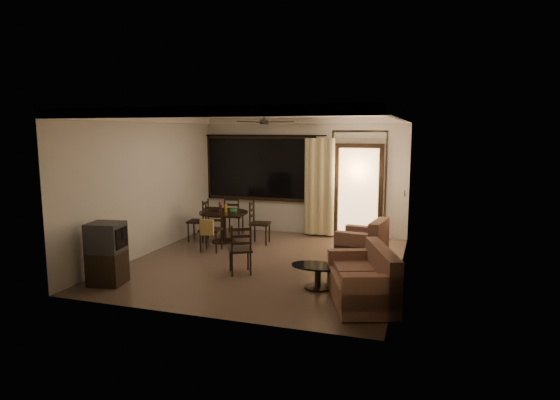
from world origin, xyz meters
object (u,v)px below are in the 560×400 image
(sofa, at_px, (365,282))
(coffee_table, at_px, (318,273))
(dining_chair_south, at_px, (211,237))
(dining_chair_north, at_px, (234,223))
(armchair, at_px, (364,246))
(dining_table, at_px, (224,218))
(side_chair, at_px, (240,259))
(dining_chair_west, at_px, (199,229))
(dining_chair_east, at_px, (260,231))
(tv_cabinet, at_px, (107,253))

(sofa, height_order, coffee_table, sofa)
(dining_chair_south, distance_m, dining_chair_north, 1.64)
(armchair, relative_size, coffee_table, 1.09)
(dining_table, height_order, dining_chair_north, dining_chair_north)
(coffee_table, height_order, side_chair, side_chair)
(dining_chair_west, relative_size, dining_chair_east, 1.00)
(dining_table, bearing_deg, coffee_table, -41.63)
(tv_cabinet, xyz_separation_m, coffee_table, (3.33, 0.84, -0.26))
(side_chair, bearing_deg, tv_cabinet, 3.29)
(coffee_table, bearing_deg, side_chair, 166.74)
(sofa, bearing_deg, coffee_table, 133.30)
(armchair, height_order, side_chair, side_chair)
(dining_table, distance_m, sofa, 4.57)
(armchair, bearing_deg, side_chair, -138.78)
(tv_cabinet, bearing_deg, dining_chair_north, 73.56)
(dining_chair_north, distance_m, sofa, 5.16)
(dining_chair_west, bearing_deg, dining_table, 92.87)
(dining_chair_east, xyz_separation_m, tv_cabinet, (-1.40, -3.39, 0.23))
(side_chair, bearing_deg, dining_chair_west, -76.62)
(dining_chair_east, distance_m, tv_cabinet, 3.67)
(dining_chair_east, relative_size, side_chair, 1.06)
(sofa, bearing_deg, dining_chair_west, 126.79)
(dining_chair_west, height_order, tv_cabinet, tv_cabinet)
(dining_chair_north, bearing_deg, dining_chair_south, 90.00)
(coffee_table, bearing_deg, dining_chair_north, 131.41)
(dining_chair_west, bearing_deg, coffee_table, 48.31)
(side_chair, bearing_deg, dining_chair_south, -76.04)
(tv_cabinet, distance_m, armchair, 4.57)
(dining_chair_south, xyz_separation_m, sofa, (3.46, -2.01, 0.01))
(sofa, xyz_separation_m, armchair, (-0.28, 2.04, 0.02))
(sofa, xyz_separation_m, coffee_table, (-0.80, 0.41, -0.07))
(dining_table, xyz_separation_m, dining_chair_south, (0.10, -0.85, -0.24))
(tv_cabinet, bearing_deg, dining_chair_south, 65.04)
(dining_chair_south, bearing_deg, dining_chair_west, 125.40)
(dining_chair_south, bearing_deg, dining_chair_north, 90.00)
(dining_table, bearing_deg, side_chair, -58.66)
(sofa, bearing_deg, armchair, 78.49)
(dining_chair_west, xyz_separation_m, dining_chair_north, (0.49, 0.88, 0.00))
(dining_chair_south, relative_size, coffee_table, 1.10)
(tv_cabinet, xyz_separation_m, side_chair, (1.85, 1.19, -0.25))
(dining_chair_west, xyz_separation_m, sofa, (4.14, -2.77, 0.04))
(sofa, relative_size, coffee_table, 1.94)
(coffee_table, bearing_deg, dining_chair_south, 149.03)
(dining_chair_south, height_order, side_chair, dining_chair_south)
(side_chair, bearing_deg, armchair, -176.79)
(dining_chair_north, distance_m, coffee_table, 4.31)
(dining_chair_south, relative_size, armchair, 1.01)
(dining_chair_south, xyz_separation_m, tv_cabinet, (-0.66, -2.44, 0.21))
(dining_chair_west, bearing_deg, dining_chair_north, 144.14)
(tv_cabinet, height_order, side_chair, tv_cabinet)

